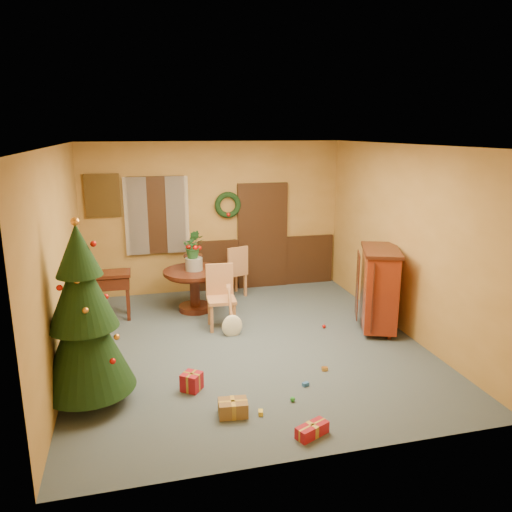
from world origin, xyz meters
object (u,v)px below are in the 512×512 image
object	(u,v)px
christmas_tree	(84,319)
writing_desk	(103,284)
dining_table	(195,282)
sideboard	(379,287)
chair_near	(221,294)

from	to	relation	value
christmas_tree	writing_desk	world-z (taller)	christmas_tree
dining_table	sideboard	size ratio (longest dim) A/B	0.81
dining_table	sideboard	bearing A→B (deg)	-29.93
dining_table	chair_near	xyz separation A→B (m)	(0.32, -0.82, 0.03)
chair_near	writing_desk	size ratio (longest dim) A/B	1.11
chair_near	christmas_tree	size ratio (longest dim) A/B	0.46
chair_near	writing_desk	xyz separation A→B (m)	(-1.84, 0.78, 0.06)
chair_near	christmas_tree	world-z (taller)	christmas_tree
chair_near	writing_desk	distance (m)	2.00
dining_table	writing_desk	bearing A→B (deg)	-178.40
dining_table	christmas_tree	bearing A→B (deg)	-119.81
chair_near	sideboard	world-z (taller)	sideboard
christmas_tree	sideboard	distance (m)	4.48
chair_near	sideboard	xyz separation A→B (m)	(2.40, -0.74, 0.16)
dining_table	chair_near	distance (m)	0.88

